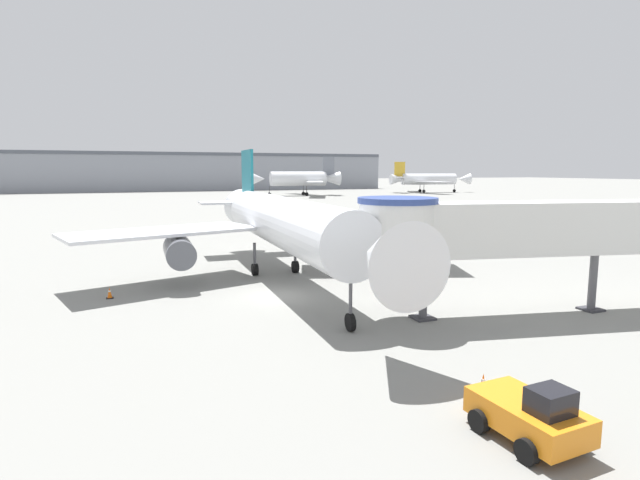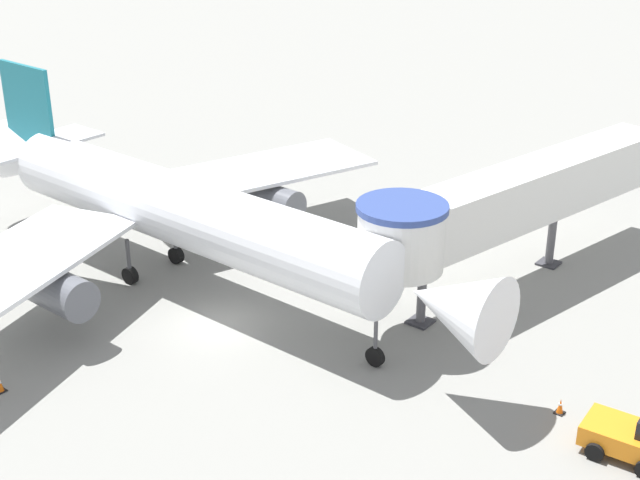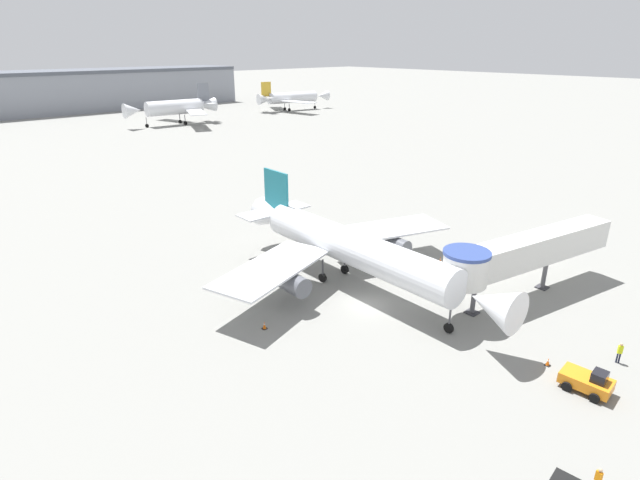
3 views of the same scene
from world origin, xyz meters
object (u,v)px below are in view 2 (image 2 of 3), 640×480
at_px(pushback_tug_orange, 632,438).
at_px(traffic_cone_starboard_wing, 363,225).
at_px(jet_bridge, 504,201).
at_px(traffic_cone_near_nose, 560,406).
at_px(traffic_cone_port_wing, 0,385).
at_px(main_airplane, 177,211).

xyz_separation_m(pushback_tug_orange, traffic_cone_starboard_wing, (10.95, 20.14, -0.42)).
bearing_deg(traffic_cone_starboard_wing, pushback_tug_orange, -118.54).
xyz_separation_m(jet_bridge, traffic_cone_near_nose, (-8.29, -7.23, -4.48)).
relative_size(traffic_cone_port_wing, traffic_cone_near_nose, 1.07).
height_order(main_airplane, traffic_cone_near_nose, main_airplane).
relative_size(traffic_cone_port_wing, traffic_cone_starboard_wing, 0.88).
distance_m(main_airplane, traffic_cone_port_wing, 12.21).
xyz_separation_m(jet_bridge, traffic_cone_port_wing, (-21.28, 11.68, -4.46)).
height_order(traffic_cone_near_nose, traffic_cone_starboard_wing, traffic_cone_starboard_wing).
xyz_separation_m(main_airplane, traffic_cone_starboard_wing, (11.49, -3.19, -3.73)).
bearing_deg(traffic_cone_starboard_wing, main_airplane, 164.48).
xyz_separation_m(traffic_cone_near_nose, traffic_cone_starboard_wing, (10.04, 16.96, 0.07)).
height_order(jet_bridge, traffic_cone_near_nose, jet_bridge).
distance_m(main_airplane, jet_bridge, 16.19).
distance_m(traffic_cone_port_wing, traffic_cone_near_nose, 22.95).
relative_size(main_airplane, traffic_cone_port_wing, 46.87).
xyz_separation_m(jet_bridge, pushback_tug_orange, (-9.21, -10.41, -3.99)).
xyz_separation_m(main_airplane, jet_bridge, (9.74, -12.92, 0.68)).
bearing_deg(jet_bridge, traffic_cone_near_nose, -127.53).
bearing_deg(traffic_cone_starboard_wing, traffic_cone_near_nose, -120.61).
distance_m(main_airplane, traffic_cone_starboard_wing, 12.49).
distance_m(traffic_cone_port_wing, traffic_cone_starboard_wing, 23.11).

